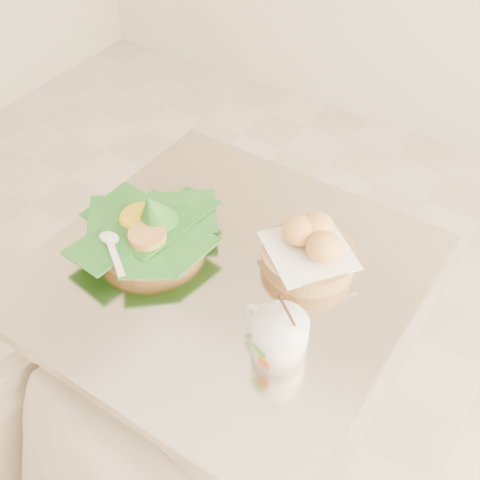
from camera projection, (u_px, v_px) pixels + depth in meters
The scene contains 5 objects.
floor at pixel (186, 427), 1.75m from camera, with size 3.60×3.60×0.00m, color beige.
cafe_table at pixel (227, 337), 1.33m from camera, with size 0.71×0.71×0.75m.
rice_basket at pixel (149, 228), 1.21m from camera, with size 0.28×0.28×0.14m.
bread_basket at pixel (310, 249), 1.16m from camera, with size 0.22×0.22×0.10m.
coffee_mug at pixel (278, 336), 1.01m from camera, with size 0.13×0.10×0.17m.
Camera 1 is at (0.61, -0.65, 1.61)m, focal length 45.00 mm.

